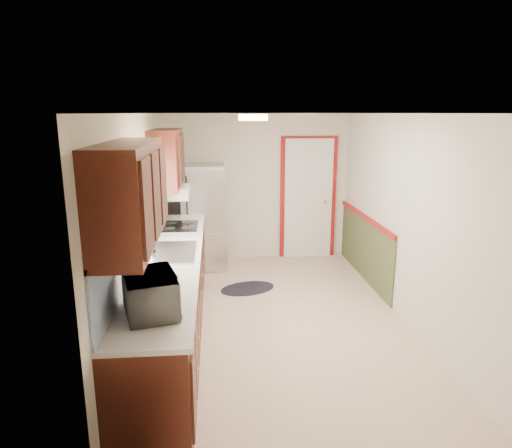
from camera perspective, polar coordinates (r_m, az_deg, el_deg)
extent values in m
cube|color=#D1B193|center=(5.56, 2.66, -11.93)|extent=(3.20, 5.20, 0.12)
cube|color=white|center=(5.01, 2.97, 13.65)|extent=(3.20, 5.20, 0.12)
cube|color=beige|center=(7.59, 0.19, 4.59)|extent=(3.20, 0.10, 2.40)
cube|color=beige|center=(2.83, 9.96, -11.70)|extent=(3.20, 0.10, 2.40)
cube|color=beige|center=(5.17, -13.91, -0.17)|extent=(0.10, 5.20, 2.40)
cube|color=beige|center=(5.56, 18.30, 0.51)|extent=(0.10, 5.20, 2.40)
cube|color=#3E150E|center=(5.08, -10.52, -9.16)|extent=(0.60, 4.00, 0.90)
cube|color=silver|center=(4.92, -10.59, -4.10)|extent=(0.63, 4.00, 0.04)
cube|color=#5683D0|center=(4.87, -14.28, -0.84)|extent=(0.02, 4.00, 0.55)
cube|color=#3E150E|center=(3.47, -15.46, 3.60)|extent=(0.35, 1.40, 0.75)
cube|color=#3E150E|center=(6.12, -11.10, 8.04)|extent=(0.35, 1.20, 0.75)
cube|color=white|center=(4.89, -14.35, 4.06)|extent=(0.02, 1.00, 0.90)
cube|color=orange|center=(4.84, -14.07, 8.16)|extent=(0.05, 1.12, 0.24)
cube|color=#B7B7BC|center=(5.00, -10.55, -3.48)|extent=(0.52, 0.82, 0.02)
cube|color=white|center=(6.22, -10.41, 3.97)|extent=(0.45, 0.60, 0.15)
cube|color=maroon|center=(7.72, 6.51, 3.15)|extent=(0.94, 0.05, 2.08)
cube|color=white|center=(7.70, 6.55, 3.12)|extent=(0.80, 0.04, 2.00)
cube|color=#424A29|center=(6.96, 13.40, -2.97)|extent=(0.02, 2.30, 0.90)
cube|color=maroon|center=(6.84, 13.52, 0.80)|extent=(0.04, 2.30, 0.06)
cylinder|color=#FFD88C|center=(4.78, -0.35, 13.19)|extent=(0.30, 0.30, 0.06)
imported|color=white|center=(3.52, -13.05, -8.00)|extent=(0.44, 0.61, 0.37)
cube|color=#B7B7BC|center=(7.19, -6.58, 0.90)|extent=(0.72, 0.67, 1.64)
cylinder|color=black|center=(6.87, -8.52, -0.47)|extent=(0.02, 0.02, 1.15)
ellipsoid|color=black|center=(6.47, -1.05, -8.04)|extent=(0.90, 0.73, 0.01)
cube|color=black|center=(6.11, -9.60, -0.25)|extent=(0.49, 0.59, 0.02)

